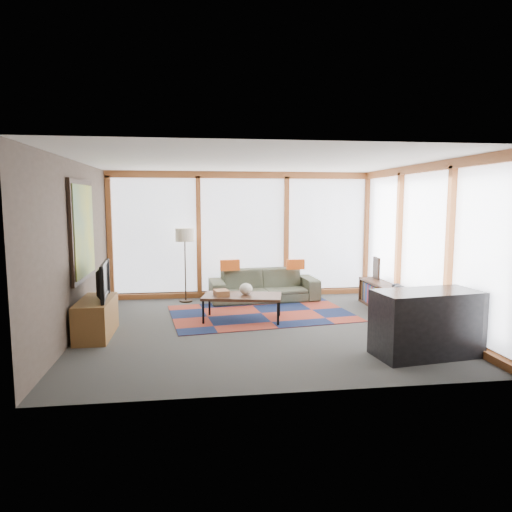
{
  "coord_description": "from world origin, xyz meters",
  "views": [
    {
      "loc": [
        -0.99,
        -7.0,
        2.01
      ],
      "look_at": [
        0.0,
        0.4,
        1.1
      ],
      "focal_mm": 32.0,
      "sensor_mm": 36.0,
      "label": 1
    }
  ],
  "objects": [
    {
      "name": "ground",
      "position": [
        0.0,
        0.0,
        0.0
      ],
      "size": [
        5.5,
        5.5,
        0.0
      ],
      "primitive_type": "plane",
      "color": "#2E2E2C",
      "rests_on": "ground"
    },
    {
      "name": "room_envelope",
      "position": [
        0.49,
        0.56,
        1.54
      ],
      "size": [
        5.52,
        5.02,
        2.62
      ],
      "color": "#41362E",
      "rests_on": "ground"
    },
    {
      "name": "rug",
      "position": [
        0.16,
        0.88,
        0.01
      ],
      "size": [
        3.37,
        2.41,
        0.01
      ],
      "primitive_type": "cube",
      "rotation": [
        0.0,
        0.0,
        0.13
      ],
      "color": "maroon",
      "rests_on": "ground"
    },
    {
      "name": "sofa",
      "position": [
        0.36,
        1.95,
        0.31
      ],
      "size": [
        2.21,
        1.0,
        0.63
      ],
      "primitive_type": "imported",
      "rotation": [
        0.0,
        0.0,
        0.07
      ],
      "color": "#323526",
      "rests_on": "ground"
    },
    {
      "name": "pillow_left",
      "position": [
        -0.31,
        1.96,
        0.73
      ],
      "size": [
        0.4,
        0.18,
        0.21
      ],
      "primitive_type": "cube",
      "rotation": [
        0.0,
        0.0,
        0.16
      ],
      "color": "#CA5016",
      "rests_on": "sofa"
    },
    {
      "name": "pillow_right",
      "position": [
        1.01,
        1.94,
        0.73
      ],
      "size": [
        0.36,
        0.11,
        0.2
      ],
      "primitive_type": "cube",
      "rotation": [
        0.0,
        0.0,
        0.01
      ],
      "color": "#CA5016",
      "rests_on": "sofa"
    },
    {
      "name": "floor_lamp",
      "position": [
        -1.19,
        2.06,
        0.73
      ],
      "size": [
        0.37,
        0.37,
        1.47
      ],
      "primitive_type": null,
      "color": "#302217",
      "rests_on": "ground"
    },
    {
      "name": "coffee_table",
      "position": [
        -0.22,
        0.47,
        0.22
      ],
      "size": [
        1.41,
        0.91,
        0.43
      ],
      "primitive_type": null,
      "rotation": [
        0.0,
        0.0,
        -0.21
      ],
      "color": "black",
      "rests_on": "ground"
    },
    {
      "name": "book_stack",
      "position": [
        -0.57,
        0.5,
        0.48
      ],
      "size": [
        0.27,
        0.31,
        0.09
      ],
      "primitive_type": "cube",
      "rotation": [
        0.0,
        0.0,
        0.19
      ],
      "color": "brown",
      "rests_on": "coffee_table"
    },
    {
      "name": "vase",
      "position": [
        -0.16,
        0.51,
        0.53
      ],
      "size": [
        0.23,
        0.23,
        0.19
      ],
      "primitive_type": "ellipsoid",
      "rotation": [
        0.0,
        0.0,
        -0.03
      ],
      "color": "beige",
      "rests_on": "coffee_table"
    },
    {
      "name": "bookshelf",
      "position": [
        2.43,
        0.68,
        0.25
      ],
      "size": [
        0.36,
        1.96,
        0.49
      ],
      "primitive_type": null,
      "color": "black",
      "rests_on": "ground"
    },
    {
      "name": "bowl_a",
      "position": [
        2.4,
        0.14,
        0.54
      ],
      "size": [
        0.22,
        0.22,
        0.11
      ],
      "primitive_type": "ellipsoid",
      "rotation": [
        0.0,
        0.0,
        0.02
      ],
      "color": "black",
      "rests_on": "bookshelf"
    },
    {
      "name": "bowl_b",
      "position": [
        2.48,
        0.44,
        0.53
      ],
      "size": [
        0.19,
        0.19,
        0.08
      ],
      "primitive_type": "ellipsoid",
      "rotation": [
        0.0,
        0.0,
        0.16
      ],
      "color": "black",
      "rests_on": "bookshelf"
    },
    {
      "name": "shelf_picture",
      "position": [
        2.5,
        1.4,
        0.7
      ],
      "size": [
        0.06,
        0.32,
        0.42
      ],
      "primitive_type": "cube",
      "rotation": [
        0.0,
        0.0,
        -0.07
      ],
      "color": "black",
      "rests_on": "bookshelf"
    },
    {
      "name": "tv_console",
      "position": [
        -2.47,
        -0.13,
        0.28
      ],
      "size": [
        0.46,
        1.11,
        0.56
      ],
      "primitive_type": "cube",
      "color": "brown",
      "rests_on": "ground"
    },
    {
      "name": "television",
      "position": [
        -2.43,
        -0.09,
        0.83
      ],
      "size": [
        0.21,
        0.95,
        0.55
      ],
      "primitive_type": "imported",
      "rotation": [
        0.0,
        0.0,
        1.66
      ],
      "color": "black",
      "rests_on": "tv_console"
    },
    {
      "name": "bar_counter",
      "position": [
        1.97,
        -1.58,
        0.43
      ],
      "size": [
        1.42,
        0.8,
        0.85
      ],
      "primitive_type": "cube",
      "rotation": [
        0.0,
        0.0,
        0.13
      ],
      "color": "black",
      "rests_on": "ground"
    }
  ]
}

